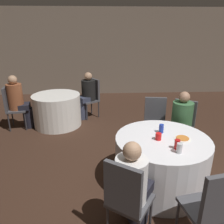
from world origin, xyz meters
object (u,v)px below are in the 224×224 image
object	(u,v)px
soda_can_silver	(179,148)
chair_near_southwest	(126,196)
person_floral_shirt	(19,102)
soda_can_blue	(161,129)
chair_near_northeast	(183,123)
person_green_jacket	(180,125)
chair_near_south	(213,206)
chair_near_north	(155,120)
person_white_shirt	(134,187)
person_black_shirt	(86,95)
table_far	(57,110)
chair_far_west	(12,104)
pizza_plate_near	(182,138)
chair_far_northeast	(92,95)
soda_can_red	(177,144)
table_near	(161,162)

from	to	relation	value
soda_can_silver	chair_near_southwest	bearing A→B (deg)	-143.42
chair_near_southwest	person_floral_shirt	size ratio (longest dim) A/B	0.80
soda_can_silver	soda_can_blue	bearing A→B (deg)	96.89
chair_near_northeast	person_green_jacket	distance (m)	0.17
chair_near_southwest	chair_near_south	bearing A→B (deg)	22.32
chair_near_north	person_white_shirt	distance (m)	1.89
person_black_shirt	person_white_shirt	xyz separation A→B (m)	(0.68, -3.39, -0.03)
table_far	chair_far_west	distance (m)	0.98
person_white_shirt	pizza_plate_near	size ratio (longest dim) A/B	4.92
chair_far_northeast	soda_can_red	world-z (taller)	chair_far_northeast
chair_near_south	soda_can_red	world-z (taller)	chair_near_south
table_far	person_white_shirt	size ratio (longest dim) A/B	0.97
person_white_shirt	soda_can_silver	bearing A→B (deg)	65.70
soda_can_blue	soda_can_silver	xyz separation A→B (m)	(0.07, -0.55, 0.00)
chair_near_south	person_floral_shirt	bearing A→B (deg)	121.16
person_black_shirt	pizza_plate_near	size ratio (longest dim) A/B	5.08
person_black_shirt	soda_can_red	size ratio (longest dim) A/B	9.37
table_far	chair_near_southwest	world-z (taller)	chair_near_southwest
chair_near_south	chair_near_north	distance (m)	2.08
table_far	pizza_plate_near	bearing A→B (deg)	-47.15
table_near	chair_far_northeast	size ratio (longest dim) A/B	1.32
person_black_shirt	soda_can_silver	xyz separation A→B (m)	(1.26, -3.03, 0.20)
table_near	person_white_shirt	bearing A→B (deg)	-124.02
chair_far_northeast	soda_can_blue	bearing A→B (deg)	168.53
chair_near_southwest	person_black_shirt	xyz separation A→B (m)	(-0.58, 3.53, 0.02)
chair_far_west	person_green_jacket	size ratio (longest dim) A/B	0.83
person_green_jacket	person_floral_shirt	xyz separation A→B (m)	(-3.11, 1.37, 0.02)
chair_near_southwest	person_black_shirt	distance (m)	3.58
table_near	person_black_shirt	world-z (taller)	person_black_shirt
chair_far_west	soda_can_red	size ratio (longest dim) A/B	7.87
person_black_shirt	person_green_jacket	xyz separation A→B (m)	(1.68, -1.93, 0.00)
chair_near_north	chair_far_west	distance (m)	3.11
person_white_shirt	person_floral_shirt	distance (m)	3.54
table_far	person_white_shirt	xyz separation A→B (m)	(1.34, -2.95, 0.19)
soda_can_blue	chair_near_southwest	bearing A→B (deg)	-120.09
soda_can_silver	person_white_shirt	bearing A→B (deg)	-148.32
chair_near_north	chair_far_west	world-z (taller)	same
person_green_jacket	soda_can_silver	size ratio (longest dim) A/B	9.44
chair_far_west	pizza_plate_near	size ratio (longest dim) A/B	4.27
chair_near_southwest	chair_far_west	bearing A→B (deg)	160.54
table_far	soda_can_blue	xyz separation A→B (m)	(1.85, -2.04, 0.42)
chair_near_northeast	chair_near_south	size ratio (longest dim) A/B	1.00
pizza_plate_near	person_black_shirt	bearing A→B (deg)	117.99
chair_far_northeast	chair_near_southwest	bearing A→B (deg)	153.22
soda_can_red	person_white_shirt	bearing A→B (deg)	-142.44
chair_near_south	soda_can_blue	world-z (taller)	chair_near_south
person_black_shirt	pizza_plate_near	distance (m)	3.05
chair_far_west	table_far	bearing A→B (deg)	90.00
chair_near_north	chair_far_west	bearing A→B (deg)	-11.09
person_green_jacket	soda_can_red	size ratio (longest dim) A/B	9.44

